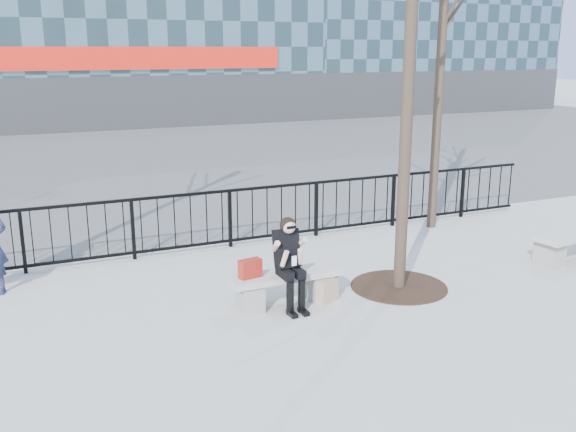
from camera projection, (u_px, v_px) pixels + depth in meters
name	position (u px, v px, depth m)	size (l,w,h in m)	color
ground	(285.00, 304.00, 9.37)	(120.00, 120.00, 0.00)	#9F9F99
street_surface	(113.00, 154.00, 22.61)	(60.00, 23.00, 0.01)	#474747
railing	(220.00, 219.00, 11.88)	(14.00, 0.06, 1.10)	black
tree_grate	(399.00, 286.00, 10.03)	(1.50, 1.50, 0.02)	black
bench_main	(285.00, 285.00, 9.29)	(1.65, 0.46, 0.49)	slate
bench_second	(576.00, 242.00, 11.24)	(1.82, 0.51, 0.54)	slate
seated_woman	(290.00, 264.00, 9.06)	(0.50, 0.64, 1.34)	black
handbag	(250.00, 268.00, 9.02)	(0.32, 0.15, 0.26)	maroon
shopping_bag	(328.00, 290.00, 9.42)	(0.37, 0.14, 0.35)	#C8AE8D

